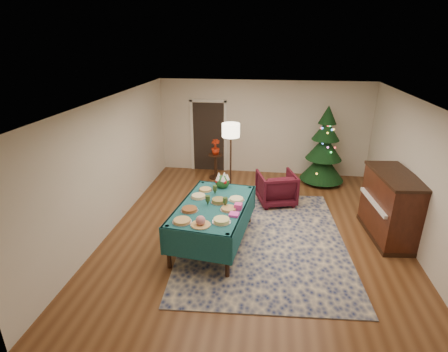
# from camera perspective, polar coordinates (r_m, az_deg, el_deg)

# --- Properties ---
(room_shell) EXTENTS (7.00, 7.00, 7.00)m
(room_shell) POSITION_cam_1_polar(r_m,az_deg,el_deg) (6.87, 5.46, 0.85)
(room_shell) COLOR #593319
(room_shell) RESTS_ON ground
(doorway) EXTENTS (1.08, 0.04, 2.16)m
(doorway) POSITION_cam_1_polar(r_m,az_deg,el_deg) (10.43, -2.53, 6.73)
(doorway) COLOR black
(doorway) RESTS_ON ground
(rug) EXTENTS (3.46, 4.39, 0.02)m
(rug) POSITION_cam_1_polar(r_m,az_deg,el_deg) (7.19, 6.28, -10.10)
(rug) COLOR #131F49
(rug) RESTS_ON ground
(buffet_table) EXTENTS (1.51, 2.29, 0.84)m
(buffet_table) POSITION_cam_1_polar(r_m,az_deg,el_deg) (6.72, -1.77, -5.93)
(buffet_table) COLOR black
(buffet_table) RESTS_ON ground
(platter_0) EXTENTS (0.34, 0.34, 0.05)m
(platter_0) POSITION_cam_1_polar(r_m,az_deg,el_deg) (6.06, -6.86, -7.30)
(platter_0) COLOR silver
(platter_0) RESTS_ON buffet_table
(platter_1) EXTENTS (0.34, 0.34, 0.18)m
(platter_1) POSITION_cam_1_polar(r_m,az_deg,el_deg) (5.91, -3.84, -7.45)
(platter_1) COLOR silver
(platter_1) RESTS_ON buffet_table
(platter_2) EXTENTS (0.32, 0.32, 0.07)m
(platter_2) POSITION_cam_1_polar(r_m,az_deg,el_deg) (6.01, -0.41, -7.29)
(platter_2) COLOR silver
(platter_2) RESTS_ON buffet_table
(platter_3) EXTENTS (0.32, 0.32, 0.06)m
(platter_3) POSITION_cam_1_polar(r_m,az_deg,el_deg) (6.42, -5.65, -5.47)
(platter_3) COLOR silver
(platter_3) RESTS_ON buffet_table
(platter_4) EXTENTS (0.32, 0.32, 0.05)m
(platter_4) POSITION_cam_1_polar(r_m,az_deg,el_deg) (6.43, 0.76, -5.38)
(platter_4) COLOR silver
(platter_4) RESTS_ON buffet_table
(platter_5) EXTENTS (0.31, 0.31, 0.06)m
(platter_5) POSITION_cam_1_polar(r_m,az_deg,el_deg) (6.91, -4.18, -3.34)
(platter_5) COLOR silver
(platter_5) RESTS_ON buffet_table
(platter_6) EXTENTS (0.30, 0.30, 0.08)m
(platter_6) POSITION_cam_1_polar(r_m,az_deg,el_deg) (6.69, -0.87, -4.09)
(platter_6) COLOR silver
(platter_6) RESTS_ON buffet_table
(platter_7) EXTENTS (0.31, 0.31, 0.05)m
(platter_7) POSITION_cam_1_polar(r_m,az_deg,el_deg) (6.80, 2.04, -3.80)
(platter_7) COLOR silver
(platter_7) RESTS_ON buffet_table
(platter_8) EXTENTS (0.28, 0.28, 0.05)m
(platter_8) POSITION_cam_1_polar(r_m,az_deg,el_deg) (7.22, -3.06, -2.24)
(platter_8) COLOR silver
(platter_8) RESTS_ON buffet_table
(goblet_0) EXTENTS (0.09, 0.09, 0.20)m
(goblet_0) POSITION_cam_1_polar(r_m,az_deg,el_deg) (7.00, -1.49, -2.25)
(goblet_0) COLOR #2D471E
(goblet_0) RESTS_ON buffet_table
(goblet_1) EXTENTS (0.09, 0.09, 0.20)m
(goblet_1) POSITION_cam_1_polar(r_m,az_deg,el_deg) (6.49, 0.21, -4.29)
(goblet_1) COLOR #2D471E
(goblet_1) RESTS_ON buffet_table
(goblet_2) EXTENTS (0.09, 0.09, 0.20)m
(goblet_2) POSITION_cam_1_polar(r_m,az_deg,el_deg) (6.57, -2.67, -3.96)
(goblet_2) COLOR #2D471E
(goblet_2) RESTS_ON buffet_table
(napkin_stack) EXTENTS (0.19, 0.19, 0.04)m
(napkin_stack) POSITION_cam_1_polar(r_m,az_deg,el_deg) (6.23, 1.67, -6.30)
(napkin_stack) COLOR #EB41BC
(napkin_stack) RESTS_ON buffet_table
(gift_box) EXTENTS (0.15, 0.15, 0.11)m
(gift_box) POSITION_cam_1_polar(r_m,az_deg,el_deg) (6.44, 2.34, -4.99)
(gift_box) COLOR #E74099
(gift_box) RESTS_ON buffet_table
(centerpiece) EXTENTS (0.30, 0.30, 0.35)m
(centerpiece) POSITION_cam_1_polar(r_m,az_deg,el_deg) (7.33, -0.28, -0.77)
(centerpiece) COLOR #1E4C1E
(centerpiece) RESTS_ON buffet_table
(armchair) EXTENTS (1.04, 1.00, 0.87)m
(armchair) POSITION_cam_1_polar(r_m,az_deg,el_deg) (8.52, 8.53, -1.70)
(armchair) COLOR #430E19
(armchair) RESTS_ON ground
(floor_lamp) EXTENTS (0.44, 0.44, 1.83)m
(floor_lamp) POSITION_cam_1_polar(r_m,az_deg,el_deg) (8.68, 1.12, 6.78)
(floor_lamp) COLOR #A57F3F
(floor_lamp) RESTS_ON ground
(side_table) EXTENTS (0.40, 0.40, 0.72)m
(side_table) POSITION_cam_1_polar(r_m,az_deg,el_deg) (9.98, -1.38, 1.55)
(side_table) COLOR black
(side_table) RESTS_ON ground
(potted_plant) EXTENTS (0.24, 0.43, 0.24)m
(potted_plant) POSITION_cam_1_polar(r_m,az_deg,el_deg) (9.82, -1.41, 4.23)
(potted_plant) COLOR #AC230C
(potted_plant) RESTS_ON side_table
(christmas_tree) EXTENTS (1.45, 1.45, 2.16)m
(christmas_tree) POSITION_cam_1_polar(r_m,az_deg,el_deg) (9.85, 16.05, 4.23)
(christmas_tree) COLOR black
(christmas_tree) RESTS_ON ground
(piano) EXTENTS (0.88, 1.63, 1.36)m
(piano) POSITION_cam_1_polar(r_m,az_deg,el_deg) (7.68, 25.53, -4.55)
(piano) COLOR black
(piano) RESTS_ON ground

